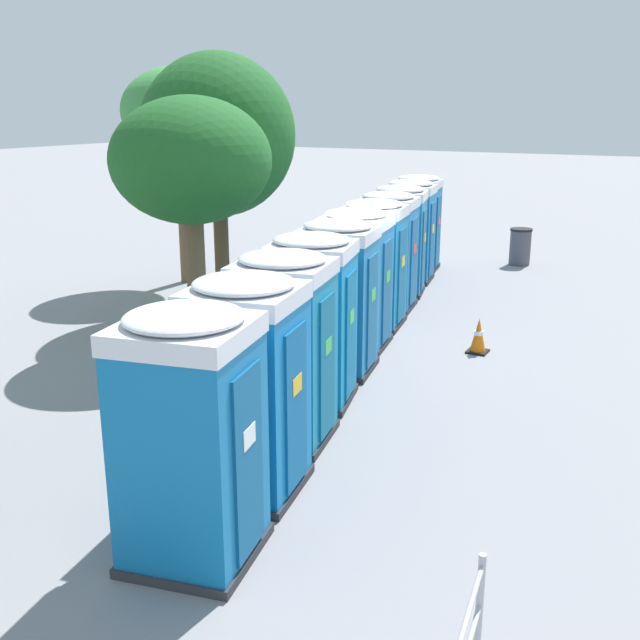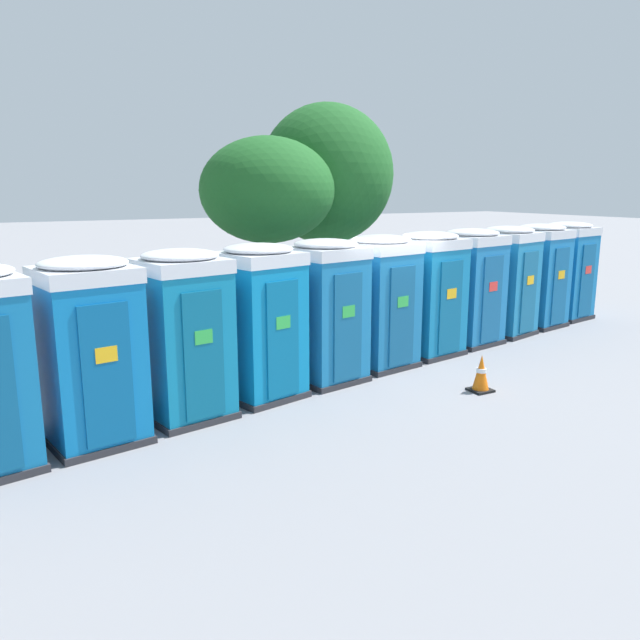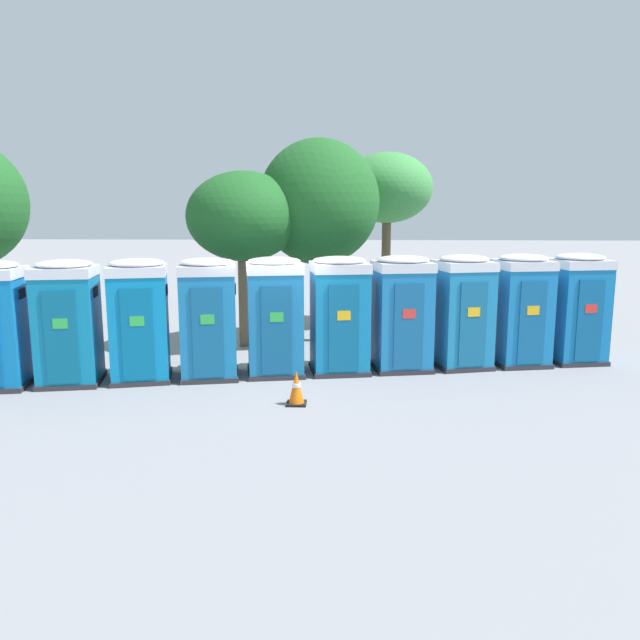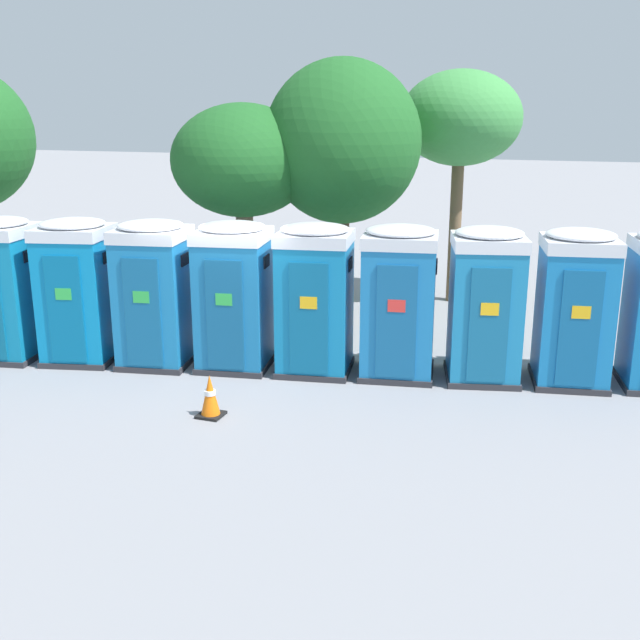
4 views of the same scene
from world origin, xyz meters
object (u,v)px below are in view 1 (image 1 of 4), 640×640
at_px(street_tree_2, 218,136).
at_px(street_tree_3, 191,162).
at_px(portapotty_1, 247,385).
at_px(portapotty_9, 409,230).
at_px(portapotty_3, 312,318).
at_px(portapotty_5, 356,278).
at_px(portapotty_10, 417,222).
at_px(street_tree_0, 178,113).
at_px(traffic_cone, 478,336).
at_px(portapotty_4, 338,296).
at_px(portapotty_2, 284,347).
at_px(portapotty_8, 399,239).
at_px(portapotty_0, 191,436).
at_px(portapotty_7, 388,250).
at_px(trash_can, 520,247).
at_px(portapotty_6, 374,263).

xyz_separation_m(street_tree_2, street_tree_3, (-1.87, -0.74, -0.38)).
distance_m(portapotty_1, portapotty_9, 11.23).
bearing_deg(portapotty_3, portapotty_9, 11.59).
relative_size(portapotty_5, street_tree_3, 0.57).
xyz_separation_m(portapotty_10, street_tree_0, (-4.15, 4.57, 2.84)).
bearing_deg(street_tree_0, traffic_cone, -104.39).
height_order(portapotty_10, street_tree_2, street_tree_2).
height_order(portapotty_4, street_tree_0, street_tree_0).
relative_size(portapotty_1, portapotty_4, 1.00).
xyz_separation_m(portapotty_1, street_tree_0, (8.20, 7.23, 2.84)).
bearing_deg(portapotty_2, portapotty_4, 12.18).
distance_m(portapotty_4, portapotty_10, 8.42).
xyz_separation_m(portapotty_10, street_tree_3, (-7.96, 1.35, 2.03)).
bearing_deg(portapotty_1, street_tree_3, 42.37).
bearing_deg(portapotty_1, portapotty_8, 12.11).
distance_m(portapotty_4, street_tree_0, 8.04).
bearing_deg(traffic_cone, portapotty_4, 137.51).
xyz_separation_m(portapotty_4, traffic_cone, (2.00, -1.83, -0.97)).
bearing_deg(portapotty_10, street_tree_2, 161.10).
relative_size(street_tree_0, street_tree_3, 1.16).
bearing_deg(portapotty_4, portapotty_0, -167.81).
bearing_deg(portapotty_2, portapotty_1, -166.68).
xyz_separation_m(portapotty_4, portapotty_10, (8.24, 1.75, 0.00)).
bearing_deg(portapotty_10, portapotty_4, -168.04).
distance_m(portapotty_8, street_tree_2, 4.92).
height_order(portapotty_10, street_tree_0, street_tree_0).
relative_size(portapotty_3, street_tree_0, 0.49).
bearing_deg(portapotty_3, portapotty_1, -166.59).
bearing_deg(traffic_cone, portapotty_0, 175.08).
bearing_deg(street_tree_3, portapotty_7, -30.16).
xyz_separation_m(portapotty_1, trash_can, (14.24, 0.30, -0.77)).
height_order(portapotty_6, street_tree_2, street_tree_2).
bearing_deg(street_tree_0, portapotty_1, -138.58).
relative_size(portapotty_4, street_tree_2, 0.47).
distance_m(portapotty_3, portapotty_6, 4.21).
bearing_deg(street_tree_3, portapotty_9, -14.17).
xyz_separation_m(portapotty_8, street_tree_0, (-1.41, 5.17, 2.84)).
xyz_separation_m(portapotty_0, street_tree_3, (5.77, 4.28, 2.03)).
relative_size(portapotty_5, street_tree_2, 0.47).
bearing_deg(portapotty_8, portapotty_6, -168.34).
xyz_separation_m(portapotty_2, portapotty_5, (4.11, 0.91, -0.00)).
height_order(portapotty_3, portapotty_4, same).
bearing_deg(street_tree_0, portapotty_4, -122.91).
relative_size(portapotty_2, portapotty_5, 1.00).
relative_size(portapotty_1, portapotty_8, 1.00).
relative_size(street_tree_0, street_tree_2, 0.97).
distance_m(portapotty_5, portapotty_10, 7.02).
bearing_deg(street_tree_0, portapotty_10, -47.76).
bearing_deg(street_tree_2, street_tree_3, -158.52).
bearing_deg(portapotty_1, portapotty_6, 12.30).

